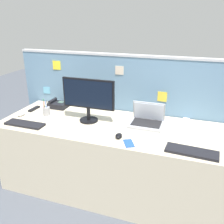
{
  "coord_description": "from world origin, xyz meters",
  "views": [
    {
      "loc": [
        0.74,
        -2.12,
        1.78
      ],
      "look_at": [
        0.0,
        0.05,
        0.88
      ],
      "focal_mm": 39.64,
      "sensor_mm": 36.0,
      "label": 1
    }
  ],
  "objects_px": {
    "cell_phone_blue_case": "(129,143)",
    "cell_phone_white_slab": "(185,120)",
    "desktop_monitor": "(88,97)",
    "desk_phone": "(58,105)",
    "tv_remote": "(34,109)",
    "keyboard_main": "(25,124)",
    "laptop": "(147,119)",
    "keyboard_spare": "(192,152)",
    "computer_mouse_right_hand": "(21,114)",
    "pen_cup": "(46,111)",
    "computer_mouse_left_hand": "(119,136)"
  },
  "relations": [
    {
      "from": "laptop",
      "to": "desk_phone",
      "type": "height_order",
      "value": "laptop"
    },
    {
      "from": "computer_mouse_right_hand",
      "to": "keyboard_spare",
      "type": "bearing_deg",
      "value": 0.67
    },
    {
      "from": "desk_phone",
      "to": "keyboard_main",
      "type": "xyz_separation_m",
      "value": [
        -0.06,
        -0.55,
        -0.02
      ]
    },
    {
      "from": "desk_phone",
      "to": "tv_remote",
      "type": "bearing_deg",
      "value": -146.27
    },
    {
      "from": "computer_mouse_left_hand",
      "to": "cell_phone_blue_case",
      "type": "distance_m",
      "value": 0.14
    },
    {
      "from": "keyboard_main",
      "to": "keyboard_spare",
      "type": "xyz_separation_m",
      "value": [
        1.6,
        -0.02,
        0.0
      ]
    },
    {
      "from": "desktop_monitor",
      "to": "keyboard_spare",
      "type": "bearing_deg",
      "value": -17.56
    },
    {
      "from": "tv_remote",
      "to": "desktop_monitor",
      "type": "bearing_deg",
      "value": -4.61
    },
    {
      "from": "pen_cup",
      "to": "desk_phone",
      "type": "bearing_deg",
      "value": 90.19
    },
    {
      "from": "desk_phone",
      "to": "pen_cup",
      "type": "bearing_deg",
      "value": -89.81
    },
    {
      "from": "keyboard_main",
      "to": "pen_cup",
      "type": "bearing_deg",
      "value": 79.22
    },
    {
      "from": "desktop_monitor",
      "to": "pen_cup",
      "type": "relative_size",
      "value": 2.95
    },
    {
      "from": "desktop_monitor",
      "to": "tv_remote",
      "type": "xyz_separation_m",
      "value": [
        -0.73,
        0.08,
        -0.25
      ]
    },
    {
      "from": "desk_phone",
      "to": "keyboard_spare",
      "type": "distance_m",
      "value": 1.64
    },
    {
      "from": "pen_cup",
      "to": "tv_remote",
      "type": "bearing_deg",
      "value": 157.98
    },
    {
      "from": "keyboard_spare",
      "to": "tv_remote",
      "type": "distance_m",
      "value": 1.81
    },
    {
      "from": "desk_phone",
      "to": "computer_mouse_right_hand",
      "type": "distance_m",
      "value": 0.43
    },
    {
      "from": "desk_phone",
      "to": "computer_mouse_right_hand",
      "type": "bearing_deg",
      "value": -125.98
    },
    {
      "from": "desk_phone",
      "to": "keyboard_spare",
      "type": "relative_size",
      "value": 0.51
    },
    {
      "from": "computer_mouse_right_hand",
      "to": "cell_phone_blue_case",
      "type": "bearing_deg",
      "value": -2.9
    },
    {
      "from": "pen_cup",
      "to": "cell_phone_blue_case",
      "type": "bearing_deg",
      "value": -18.23
    },
    {
      "from": "keyboard_main",
      "to": "tv_remote",
      "type": "distance_m",
      "value": 0.43
    },
    {
      "from": "pen_cup",
      "to": "cell_phone_blue_case",
      "type": "height_order",
      "value": "pen_cup"
    },
    {
      "from": "desk_phone",
      "to": "cell_phone_white_slab",
      "type": "relative_size",
      "value": 1.47
    },
    {
      "from": "computer_mouse_left_hand",
      "to": "pen_cup",
      "type": "height_order",
      "value": "pen_cup"
    },
    {
      "from": "cell_phone_blue_case",
      "to": "cell_phone_white_slab",
      "type": "xyz_separation_m",
      "value": [
        0.43,
        0.66,
        0.0
      ]
    },
    {
      "from": "laptop",
      "to": "computer_mouse_right_hand",
      "type": "height_order",
      "value": "laptop"
    },
    {
      "from": "keyboard_spare",
      "to": "cell_phone_white_slab",
      "type": "xyz_separation_m",
      "value": [
        -0.09,
        0.65,
        -0.01
      ]
    },
    {
      "from": "pen_cup",
      "to": "computer_mouse_right_hand",
      "type": "bearing_deg",
      "value": -158.07
    },
    {
      "from": "keyboard_main",
      "to": "computer_mouse_left_hand",
      "type": "distance_m",
      "value": 0.97
    },
    {
      "from": "laptop",
      "to": "tv_remote",
      "type": "xyz_separation_m",
      "value": [
        -1.32,
        -0.03,
        -0.04
      ]
    },
    {
      "from": "desk_phone",
      "to": "computer_mouse_right_hand",
      "type": "height_order",
      "value": "desk_phone"
    },
    {
      "from": "cell_phone_blue_case",
      "to": "desktop_monitor",
      "type": "bearing_deg",
      "value": 119.11
    },
    {
      "from": "cell_phone_white_slab",
      "to": "desk_phone",
      "type": "bearing_deg",
      "value": -168.79
    },
    {
      "from": "desktop_monitor",
      "to": "cell_phone_blue_case",
      "type": "xyz_separation_m",
      "value": [
        0.52,
        -0.35,
        -0.26
      ]
    },
    {
      "from": "cell_phone_white_slab",
      "to": "keyboard_main",
      "type": "bearing_deg",
      "value": -149.46
    },
    {
      "from": "keyboard_spare",
      "to": "tv_remote",
      "type": "xyz_separation_m",
      "value": [
        -1.77,
        0.41,
        -0.0
      ]
    },
    {
      "from": "desk_phone",
      "to": "desktop_monitor",
      "type": "bearing_deg",
      "value": -25.04
    },
    {
      "from": "keyboard_spare",
      "to": "cell_phone_white_slab",
      "type": "distance_m",
      "value": 0.65
    },
    {
      "from": "pen_cup",
      "to": "tv_remote",
      "type": "relative_size",
      "value": 1.09
    },
    {
      "from": "pen_cup",
      "to": "keyboard_main",
      "type": "bearing_deg",
      "value": -101.19
    },
    {
      "from": "desk_phone",
      "to": "laptop",
      "type": "bearing_deg",
      "value": -6.33
    },
    {
      "from": "desktop_monitor",
      "to": "desk_phone",
      "type": "xyz_separation_m",
      "value": [
        -0.5,
        0.24,
        -0.23
      ]
    },
    {
      "from": "keyboard_main",
      "to": "keyboard_spare",
      "type": "distance_m",
      "value": 1.6
    },
    {
      "from": "keyboard_main",
      "to": "cell_phone_white_slab",
      "type": "bearing_deg",
      "value": 23.01
    },
    {
      "from": "laptop",
      "to": "keyboard_main",
      "type": "distance_m",
      "value": 1.22
    },
    {
      "from": "desktop_monitor",
      "to": "desk_phone",
      "type": "height_order",
      "value": "desktop_monitor"
    },
    {
      "from": "computer_mouse_right_hand",
      "to": "laptop",
      "type": "bearing_deg",
      "value": 17.11
    },
    {
      "from": "computer_mouse_left_hand",
      "to": "pen_cup",
      "type": "xyz_separation_m",
      "value": [
        -0.91,
        0.25,
        0.03
      ]
    },
    {
      "from": "desktop_monitor",
      "to": "pen_cup",
      "type": "bearing_deg",
      "value": -178.91
    }
  ]
}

